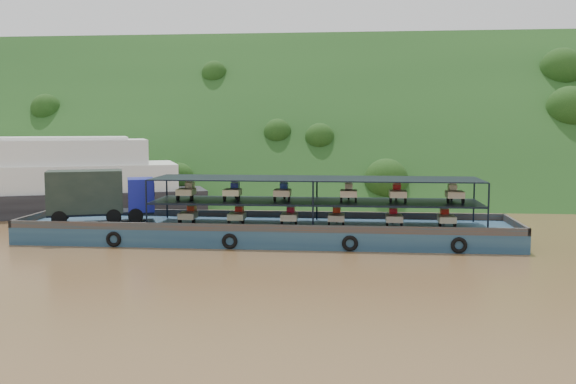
{
  "coord_description": "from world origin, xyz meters",
  "views": [
    {
      "loc": [
        2.71,
        -45.27,
        8.24
      ],
      "look_at": [
        -2.0,
        3.0,
        3.2
      ],
      "focal_mm": 40.0,
      "sensor_mm": 36.0,
      "label": 1
    }
  ],
  "objects": [
    {
      "name": "hillside",
      "position": [
        0.0,
        36.0,
        0.0
      ],
      "size": [
        140.0,
        39.6,
        39.6
      ],
      "primitive_type": "cube",
      "rotation": [
        0.79,
        0.0,
        0.0
      ],
      "color": "#163513",
      "rests_on": "ground"
    },
    {
      "name": "ground",
      "position": [
        0.0,
        0.0,
        0.0
      ],
      "size": [
        160.0,
        160.0,
        0.0
      ],
      "primitive_type": "plane",
      "color": "brown",
      "rests_on": "ground"
    },
    {
      "name": "cargo_barge",
      "position": [
        -4.76,
        -0.19,
        1.26
      ],
      "size": [
        35.0,
        7.18,
        5.01
      ],
      "color": "navy",
      "rests_on": "ground"
    },
    {
      "name": "passenger_ferry",
      "position": [
        -28.71,
        11.1,
        3.11
      ],
      "size": [
        36.21,
        21.4,
        7.18
      ],
      "rotation": [
        0.0,
        0.0,
        0.38
      ],
      "color": "black",
      "rests_on": "ground"
    }
  ]
}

